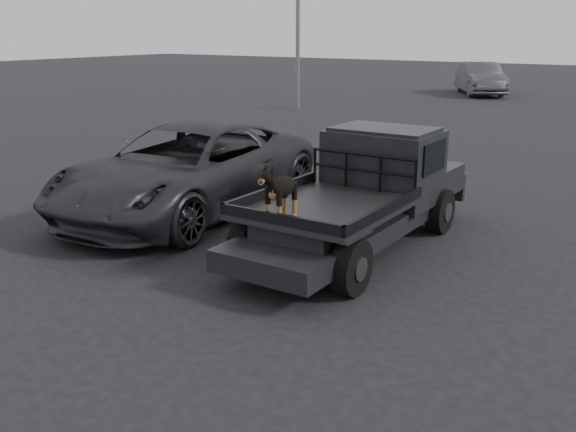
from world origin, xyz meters
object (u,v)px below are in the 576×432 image
Objects in this scene: flatbed_ute at (356,220)px; distant_car_a at (480,79)px; dog at (281,192)px; parked_suv at (187,169)px.

distant_car_a is (-5.99, 25.43, 0.37)m from flatbed_ute.
dog is (-0.16, -1.86, 0.83)m from flatbed_ute.
parked_suv is (-3.45, 1.97, -0.47)m from dog.
dog reaches higher than flatbed_ute.
parked_suv is at bearing -114.49° from distant_car_a.
dog is 0.15× the size of distant_car_a.
distant_car_a is (-2.39, 25.32, 0.01)m from parked_suv.
dog reaches higher than distant_car_a.
dog reaches higher than parked_suv.
dog is at bearing -34.75° from parked_suv.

